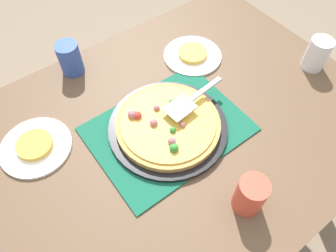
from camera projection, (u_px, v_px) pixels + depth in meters
name	position (u px, v px, depth m)	size (l,w,h in m)	color
ground_plane	(168.00, 211.00, 1.63)	(8.00, 8.00, 0.00)	#84705B
dining_table	(168.00, 147.00, 1.11)	(1.40, 1.00, 0.75)	brown
placemat	(168.00, 129.00, 1.01)	(0.48, 0.36, 0.01)	#145B42
pizza_pan	(168.00, 127.00, 1.01)	(0.38, 0.38, 0.01)	black
pizza	(168.00, 124.00, 0.99)	(0.33, 0.33, 0.05)	tan
plate_near_left	(192.00, 56.00, 1.21)	(0.22, 0.22, 0.01)	white
plate_far_right	(36.00, 147.00, 0.97)	(0.22, 0.22, 0.01)	white
served_slice_left	(193.00, 53.00, 1.20)	(0.11, 0.11, 0.02)	#EAB747
served_slice_right	(35.00, 145.00, 0.96)	(0.11, 0.11, 0.02)	gold
cup_near	(70.00, 59.00, 1.12)	(0.08, 0.08, 0.12)	#3351AD
cup_far	(250.00, 195.00, 0.83)	(0.08, 0.08, 0.12)	#E04C38
cup_corner	(317.00, 54.00, 1.13)	(0.08, 0.08, 0.12)	white
pizza_server	(191.00, 100.00, 1.00)	(0.23, 0.08, 0.01)	silver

